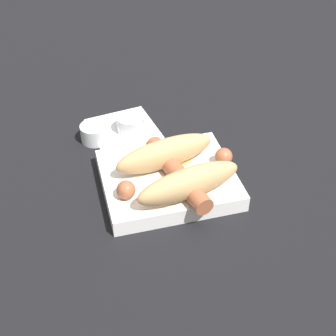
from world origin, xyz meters
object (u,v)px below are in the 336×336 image
(condiment_cup_near, at_px, (131,125))
(condiment_cup_far, at_px, (95,134))
(food_tray, at_px, (168,179))
(sausage, at_px, (177,173))
(bread_roll, at_px, (176,168))

(condiment_cup_near, height_order, condiment_cup_far, same)
(food_tray, relative_size, condiment_cup_near, 4.01)
(condiment_cup_far, bearing_deg, condiment_cup_near, -170.69)
(food_tray, xyz_separation_m, condiment_cup_far, (0.10, -0.16, 0.00))
(food_tray, distance_m, sausage, 0.04)
(food_tray, xyz_separation_m, sausage, (-0.01, 0.02, 0.03))
(condiment_cup_near, bearing_deg, food_tray, 99.31)
(bread_roll, height_order, condiment_cup_near, bread_roll)
(condiment_cup_far, bearing_deg, sausage, 120.71)
(food_tray, xyz_separation_m, bread_roll, (-0.01, 0.02, 0.04))
(bread_roll, relative_size, condiment_cup_far, 3.63)
(bread_roll, height_order, sausage, bread_roll)
(condiment_cup_near, xyz_separation_m, condiment_cup_far, (0.07, 0.01, 0.00))
(bread_roll, xyz_separation_m, condiment_cup_far, (0.10, -0.18, -0.04))
(bread_roll, bearing_deg, food_tray, -68.88)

